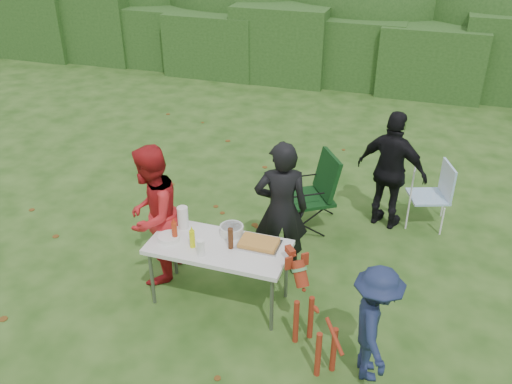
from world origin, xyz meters
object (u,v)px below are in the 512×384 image
(person_black_puffy, at_px, (391,171))
(mustard_bottle, at_px, (192,239))
(person_red_jacket, at_px, (152,215))
(dog, at_px, (315,321))
(folding_table, at_px, (219,249))
(person_cook, at_px, (281,210))
(child, at_px, (375,324))
(camping_chair, at_px, (308,194))
(beer_bottle, at_px, (231,238))
(paper_towel_roll, at_px, (183,218))
(lawn_chair, at_px, (428,194))
(ketchup_bottle, at_px, (175,231))

(person_black_puffy, xyz_separation_m, mustard_bottle, (-1.81, -2.29, 0.02))
(person_red_jacket, distance_m, dog, 2.19)
(folding_table, bearing_deg, person_cook, 56.83)
(folding_table, bearing_deg, dog, -22.48)
(person_black_puffy, distance_m, child, 2.73)
(person_cook, relative_size, camping_chair, 1.56)
(person_red_jacket, bearing_deg, mustard_bottle, 60.73)
(beer_bottle, bearing_deg, mustard_bottle, -164.66)
(folding_table, xyz_separation_m, person_black_puffy, (1.57, 2.18, 0.13))
(camping_chair, bearing_deg, paper_towel_roll, 21.86)
(lawn_chair, bearing_deg, child, 63.28)
(person_red_jacket, bearing_deg, paper_towel_roll, 88.19)
(folding_table, distance_m, beer_bottle, 0.22)
(beer_bottle, bearing_deg, camping_chair, 75.99)
(person_black_puffy, bearing_deg, person_cook, 71.18)
(person_red_jacket, height_order, paper_towel_roll, person_red_jacket)
(child, distance_m, mustard_bottle, 2.03)
(person_red_jacket, distance_m, child, 2.70)
(lawn_chair, bearing_deg, ketchup_bottle, 23.81)
(ketchup_bottle, bearing_deg, lawn_chair, 43.71)
(dog, bearing_deg, folding_table, 27.08)
(folding_table, bearing_deg, camping_chair, 71.65)
(dog, bearing_deg, person_cook, -10.70)
(lawn_chair, bearing_deg, folding_table, 29.15)
(camping_chair, relative_size, paper_towel_roll, 4.17)
(person_red_jacket, xyz_separation_m, dog, (2.05, -0.67, -0.39))
(mustard_bottle, distance_m, beer_bottle, 0.40)
(folding_table, distance_m, child, 1.81)
(person_cook, distance_m, ketchup_bottle, 1.24)
(camping_chair, height_order, lawn_chair, camping_chair)
(dog, relative_size, ketchup_bottle, 4.28)
(person_red_jacket, height_order, camping_chair, person_red_jacket)
(camping_chair, bearing_deg, person_red_jacket, 13.75)
(beer_bottle, bearing_deg, child, -18.69)
(paper_towel_roll, bearing_deg, person_cook, 28.71)
(person_cook, xyz_separation_m, child, (1.25, -1.27, -0.24))
(ketchup_bottle, height_order, beer_bottle, beer_bottle)
(child, relative_size, paper_towel_roll, 4.68)
(dog, xyz_separation_m, paper_towel_roll, (-1.67, 0.68, 0.42))
(person_cook, distance_m, person_red_jacket, 1.46)
(person_red_jacket, relative_size, beer_bottle, 6.95)
(person_cook, bearing_deg, dog, 101.10)
(camping_chair, xyz_separation_m, beer_bottle, (-0.43, -1.73, 0.32))
(camping_chair, bearing_deg, ketchup_bottle, 26.23)
(folding_table, height_order, person_red_jacket, person_red_jacket)
(paper_towel_roll, bearing_deg, ketchup_bottle, -85.89)
(paper_towel_roll, bearing_deg, mustard_bottle, -50.99)
(folding_table, bearing_deg, lawn_chair, 49.05)
(ketchup_bottle, relative_size, paper_towel_roll, 0.85)
(ketchup_bottle, bearing_deg, mustard_bottle, -14.49)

